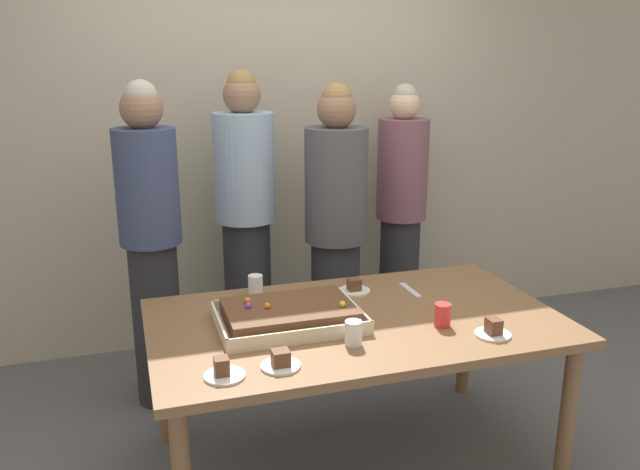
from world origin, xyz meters
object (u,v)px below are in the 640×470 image
at_px(cake_server_utensil, 410,290).
at_px(person_serving_front, 246,219).
at_px(party_table, 356,334).
at_px(sheet_cake, 289,315).
at_px(person_green_shirt_behind, 336,228).
at_px(drink_cup_middle, 353,333).
at_px(drink_cup_nearest, 256,285).
at_px(plated_slice_near_left, 281,362).
at_px(plated_slice_far_right, 493,330).
at_px(plated_slice_far_left, 223,371).
at_px(person_far_right_suit, 151,241).
at_px(drink_cup_far_end, 443,315).
at_px(person_striped_tie_right, 401,212).
at_px(plated_slice_near_right, 354,288).

relative_size(cake_server_utensil, person_serving_front, 0.11).
xyz_separation_m(party_table, sheet_cake, (-0.30, 0.03, 0.12)).
bearing_deg(person_green_shirt_behind, drink_cup_middle, 14.42).
relative_size(drink_cup_nearest, cake_server_utensil, 0.50).
relative_size(plated_slice_near_left, plated_slice_far_right, 1.00).
bearing_deg(person_serving_front, plated_slice_far_left, -12.61).
height_order(drink_cup_middle, person_far_right_suit, person_far_right_suit).
height_order(plated_slice_far_left, cake_server_utensil, plated_slice_far_left).
xyz_separation_m(sheet_cake, person_green_shirt_behind, (0.52, 0.90, 0.11)).
bearing_deg(cake_server_utensil, drink_cup_far_end, -96.60).
xyz_separation_m(person_serving_front, person_striped_tie_right, (1.02, 0.07, -0.05)).
xyz_separation_m(drink_cup_nearest, person_far_right_suit, (-0.45, 0.45, 0.14)).
bearing_deg(plated_slice_far_left, person_far_right_suit, 98.11).
distance_m(sheet_cake, drink_cup_middle, 0.33).
height_order(drink_cup_far_end, person_striped_tie_right, person_striped_tie_right).
distance_m(party_table, drink_cup_far_end, 0.39).
xyz_separation_m(plated_slice_far_right, person_far_right_suit, (-1.29, 1.19, 0.16)).
distance_m(drink_cup_nearest, drink_cup_middle, 0.70).
bearing_deg(person_far_right_suit, sheet_cake, -0.01).
distance_m(person_striped_tie_right, person_far_right_suit, 1.60).
xyz_separation_m(drink_cup_nearest, drink_cup_far_end, (0.69, -0.60, 0.00)).
bearing_deg(plated_slice_far_left, person_striped_tie_right, 48.14).
bearing_deg(drink_cup_nearest, drink_cup_far_end, -41.00).
xyz_separation_m(plated_slice_near_left, drink_cup_middle, (0.32, 0.10, 0.03)).
height_order(plated_slice_near_left, person_far_right_suit, person_far_right_suit).
xyz_separation_m(party_table, person_serving_front, (-0.26, 1.13, 0.27)).
height_order(drink_cup_far_end, person_serving_front, person_serving_front).
bearing_deg(cake_server_utensil, person_green_shirt_behind, 102.37).
distance_m(plated_slice_far_right, drink_cup_nearest, 1.12).
relative_size(sheet_cake, plated_slice_near_left, 4.08).
bearing_deg(person_serving_front, person_striped_tie_right, 95.51).
bearing_deg(party_table, sheet_cake, 174.79).
height_order(plated_slice_near_right, person_green_shirt_behind, person_green_shirt_behind).
bearing_deg(cake_server_utensil, person_serving_front, 125.56).
distance_m(plated_slice_near_right, cake_server_utensil, 0.27).
distance_m(plated_slice_far_right, cake_server_utensil, 0.58).
height_order(drink_cup_nearest, drink_cup_far_end, same).
bearing_deg(drink_cup_nearest, drink_cup_middle, -68.35).
xyz_separation_m(plated_slice_near_left, person_green_shirt_behind, (0.65, 1.28, 0.13)).
bearing_deg(drink_cup_nearest, plated_slice_far_right, -41.66).
height_order(party_table, cake_server_utensil, cake_server_utensil).
xyz_separation_m(person_green_shirt_behind, person_far_right_suit, (-1.04, -0.08, 0.03)).
bearing_deg(plated_slice_near_right, plated_slice_near_left, -129.15).
distance_m(drink_cup_far_end, person_serving_front, 1.45).
distance_m(person_green_shirt_behind, person_striped_tie_right, 0.59).
xyz_separation_m(party_table, plated_slice_near_right, (0.11, 0.31, 0.10)).
xyz_separation_m(party_table, plated_slice_far_left, (-0.64, -0.36, 0.10)).
relative_size(plated_slice_far_right, drink_cup_far_end, 1.50).
bearing_deg(party_table, person_striped_tie_right, 57.88).
bearing_deg(plated_slice_far_right, person_green_shirt_behind, 101.44).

